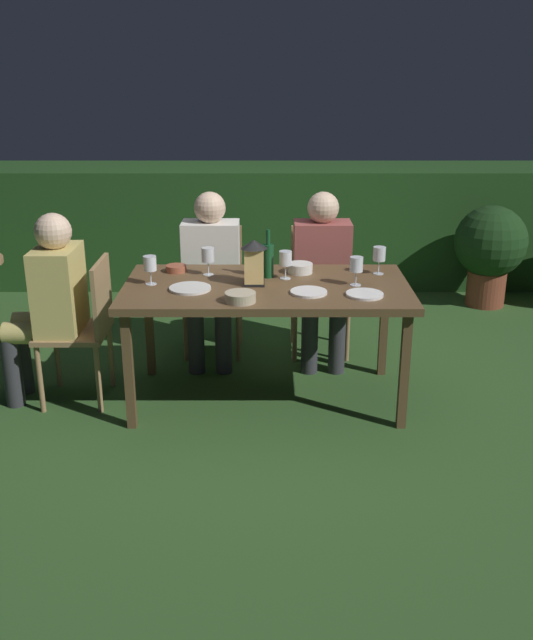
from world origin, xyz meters
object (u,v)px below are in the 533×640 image
chair_side_right_a (213,283)px  wine_glass_e (208,256)px  wine_glass_d (379,255)px  dining_table (266,294)px  lantern_centerpiece (254,260)px  wine_glass_b (285,260)px  person_in_cream (211,270)px  plate_c (190,288)px  potted_plant_by_hedge (490,248)px  chair_head_near (85,324)px  wine_glass_a (150,265)px  plate_a (309,292)px  bowl_olives (240,297)px  person_in_mustard (49,300)px  plate_b (365,294)px  bowl_bread (300,268)px  green_bottle_on_table (268,259)px  wine_glass_c (356,266)px  chair_side_right_b (320,283)px  bowl_salad (176,268)px  person_in_rust (322,270)px

chair_side_right_a → wine_glass_e: bearing=-88.1°
wine_glass_d → dining_table: bearing=-162.0°
lantern_centerpiece → wine_glass_b: lantern_centerpiece is taller
person_in_cream → plate_c: size_ratio=4.83×
dining_table → plate_c: plate_c is taller
potted_plant_by_hedge → chair_head_near: bearing=-148.5°
wine_glass_a → plate_a: size_ratio=0.82×
chair_head_near → wine_glass_a: 0.54m
lantern_centerpiece → bowl_olives: 0.35m
lantern_centerpiece → wine_glass_d: bearing=16.0°
lantern_centerpiece → wine_glass_a: 0.60m
chair_head_near → person_in_mustard: 0.25m
wine_glass_e → potted_plant_by_hedge: 2.75m
plate_b → bowl_bread: size_ratio=1.35×
potted_plant_by_hedge → green_bottle_on_table: bearing=-138.3°
wine_glass_e → plate_b: bearing=-24.5°
potted_plant_by_hedge → wine_glass_c: bearing=-126.4°
chair_head_near → plate_a: bearing=-7.2°
chair_side_right_a → chair_side_right_b: bearing=0.0°
person_in_cream → chair_head_near: bearing=-138.1°
dining_table → green_bottle_on_table: green_bottle_on_table is taller
chair_side_right_b → bowl_salad: (-0.93, -0.56, 0.27)m
dining_table → plate_c: (-0.43, -0.10, 0.06)m
bowl_olives → chair_side_right_a: bearing=101.5°
wine_glass_e → potted_plant_by_hedge: size_ratio=0.20×
chair_side_right_b → chair_head_near: bearing=-150.3°
wine_glass_a → bowl_olives: (0.53, -0.32, -0.09)m
plate_c → bowl_olives: 0.37m
chair_side_right_b → wine_glass_e: size_ratio=5.15×
wine_glass_c → chair_side_right_b: bearing=99.6°
wine_glass_a → potted_plant_by_hedge: size_ratio=0.20×
green_bottle_on_table → wine_glass_a: (-0.68, -0.15, 0.01)m
chair_side_right_a → wine_glass_d: size_ratio=5.15×
person_in_rust → plate_b: size_ratio=5.53×
dining_table → lantern_centerpiece: 0.22m
green_bottle_on_table → bowl_olives: size_ratio=1.72×
bowl_bread → wine_glass_c: bearing=-40.1°
green_bottle_on_table → bowl_salad: green_bottle_on_table is taller
green_bottle_on_table → potted_plant_by_hedge: green_bottle_on_table is taller
wine_glass_d → wine_glass_e: same height
plate_a → green_bottle_on_table: bearing=125.3°
green_bottle_on_table → bowl_olives: 0.50m
person_in_rust → person_in_mustard: 1.77m
person_in_rust → wine_glass_e: bearing=-149.3°
wine_glass_a → wine_glass_b: bearing=8.3°
lantern_centerpiece → plate_a: (0.31, -0.17, -0.14)m
dining_table → bowl_salad: size_ratio=13.06×
chair_head_near → chair_side_right_a: bearing=49.6°
plate_b → plate_a: bearing=172.3°
dining_table → person_in_mustard: person_in_mustard is taller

